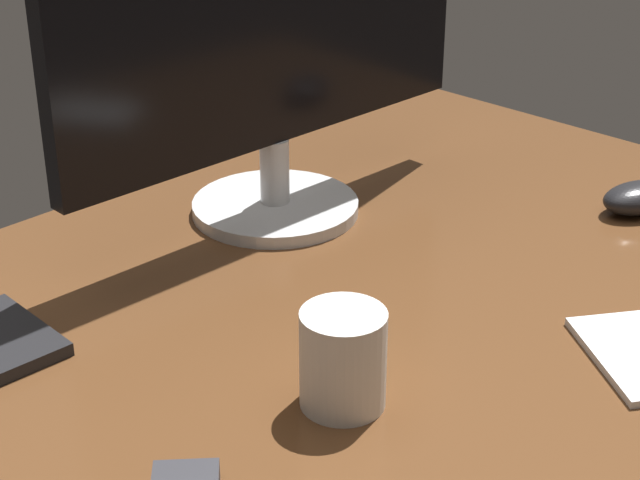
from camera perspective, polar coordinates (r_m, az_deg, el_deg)
desk at (r=105.45cm, az=-1.16°, el=-5.32°), size 140.00×84.00×2.00cm
monitor at (r=121.01cm, az=-2.67°, el=12.51°), size 59.28×20.45×47.66cm
computer_mouse at (r=134.66cm, az=17.01°, el=2.22°), size 11.81×9.45×3.82cm
coffee_mug at (r=91.75cm, az=1.26°, el=-6.49°), size 7.66×7.66×9.18cm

